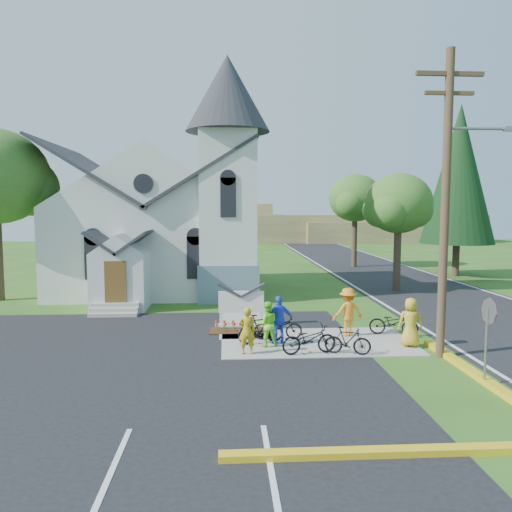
{
  "coord_description": "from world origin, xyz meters",
  "views": [
    {
      "loc": [
        -1.83,
        -17.37,
        4.94
      ],
      "look_at": [
        -0.47,
        5.0,
        2.8
      ],
      "focal_mm": 35.0,
      "sensor_mm": 36.0,
      "label": 1
    }
  ],
  "objects": [
    {
      "name": "road",
      "position": [
        10.0,
        15.0,
        0.01
      ],
      "size": [
        8.0,
        90.0,
        0.02
      ],
      "primitive_type": "cube",
      "color": "black",
      "rests_on": "ground"
    },
    {
      "name": "cyclist_1",
      "position": [
        -0.39,
        -0.03,
        0.86
      ],
      "size": [
        0.85,
        0.7,
        1.61
      ],
      "primitive_type": "imported",
      "rotation": [
        0.0,
        0.0,
        3.26
      ],
      "color": "#73E92B",
      "rests_on": "sidewalk"
    },
    {
      "name": "distant_hills",
      "position": [
        3.36,
        56.33,
        2.17
      ],
      "size": [
        61.0,
        10.0,
        5.6
      ],
      "color": "olive",
      "rests_on": "ground"
    },
    {
      "name": "utility_pole",
      "position": [
        5.36,
        -1.5,
        5.4
      ],
      "size": [
        3.45,
        0.28,
        10.0
      ],
      "color": "#4A3425",
      "rests_on": "ground"
    },
    {
      "name": "cyclist_0",
      "position": [
        -1.14,
        -0.94,
        0.85
      ],
      "size": [
        0.58,
        0.39,
        1.59
      ],
      "primitive_type": "imported",
      "rotation": [
        0.0,
        0.0,
        3.15
      ],
      "color": "#BB9A16",
      "rests_on": "sidewalk"
    },
    {
      "name": "stop_sign",
      "position": [
        5.43,
        -4.2,
        1.78
      ],
      "size": [
        0.11,
        0.76,
        2.48
      ],
      "color": "gray",
      "rests_on": "ground"
    },
    {
      "name": "cyclist_2",
      "position": [
        0.08,
        0.27,
        0.93
      ],
      "size": [
        1.1,
        0.67,
        1.76
      ],
      "primitive_type": "imported",
      "rotation": [
        0.0,
        0.0,
        3.39
      ],
      "color": "blue",
      "rests_on": "sidewalk"
    },
    {
      "name": "bike_0",
      "position": [
        0.96,
        -1.05,
        0.55
      ],
      "size": [
        1.99,
        1.01,
        1.0
      ],
      "primitive_type": "imported",
      "rotation": [
        0.0,
        0.0,
        1.76
      ],
      "color": "black",
      "rests_on": "sidewalk"
    },
    {
      "name": "bike_3",
      "position": [
        2.24,
        -1.2,
        0.51
      ],
      "size": [
        1.61,
        0.86,
        0.93
      ],
      "primitive_type": "imported",
      "rotation": [
        0.0,
        0.0,
        1.28
      ],
      "color": "black",
      "rests_on": "sidewalk"
    },
    {
      "name": "sidewalk",
      "position": [
        1.5,
        0.5,
        0.03
      ],
      "size": [
        7.0,
        4.0,
        0.05
      ],
      "primitive_type": "cube",
      "color": "gray",
      "rests_on": "ground"
    },
    {
      "name": "bike_2",
      "position": [
        0.1,
        0.86,
        0.53
      ],
      "size": [
        1.83,
        0.65,
        0.96
      ],
      "primitive_type": "imported",
      "rotation": [
        0.0,
        0.0,
        1.56
      ],
      "color": "black",
      "rests_on": "sidewalk"
    },
    {
      "name": "tree_road_near",
      "position": [
        8.5,
        12.0,
        5.21
      ],
      "size": [
        4.0,
        4.0,
        7.05
      ],
      "color": "#38271E",
      "rests_on": "ground"
    },
    {
      "name": "cyclist_4",
      "position": [
        4.7,
        -0.37,
        0.92
      ],
      "size": [
        0.96,
        0.73,
        1.75
      ],
      "primitive_type": "imported",
      "rotation": [
        0.0,
        0.0,
        2.92
      ],
      "color": "gold",
      "rests_on": "sidewalk"
    },
    {
      "name": "flower_bed",
      "position": [
        -1.2,
        2.3,
        0.04
      ],
      "size": [
        2.6,
        1.1,
        0.07
      ],
      "primitive_type": "cube",
      "color": "#3C2310",
      "rests_on": "ground"
    },
    {
      "name": "tree_road_mid",
      "position": [
        9.0,
        24.0,
        5.78
      ],
      "size": [
        4.4,
        4.4,
        7.8
      ],
      "color": "#38271E",
      "rests_on": "ground"
    },
    {
      "name": "bike_4",
      "position": [
        4.64,
        1.21,
        0.54
      ],
      "size": [
        1.96,
        1.23,
        0.97
      ],
      "primitive_type": "imported",
      "rotation": [
        0.0,
        0.0,
        1.23
      ],
      "color": "black",
      "rests_on": "sidewalk"
    },
    {
      "name": "church_sign",
      "position": [
        -1.2,
        3.2,
        1.03
      ],
      "size": [
        2.2,
        0.4,
        1.7
      ],
      "color": "gray",
      "rests_on": "ground"
    },
    {
      "name": "parking_lot",
      "position": [
        -7.0,
        -2.0,
        0.01
      ],
      "size": [
        20.0,
        16.0,
        0.02
      ],
      "primitive_type": "cube",
      "color": "black",
      "rests_on": "ground"
    },
    {
      "name": "church",
      "position": [
        -5.48,
        12.48,
        5.25
      ],
      "size": [
        12.35,
        12.0,
        13.0
      ],
      "color": "silver",
      "rests_on": "ground"
    },
    {
      "name": "cyclist_3",
      "position": [
        2.84,
        1.25,
        0.98
      ],
      "size": [
        1.3,
        0.89,
        1.86
      ],
      "primitive_type": "imported",
      "rotation": [
        0.0,
        0.0,
        3.32
      ],
      "color": "orange",
      "rests_on": "sidewalk"
    },
    {
      "name": "conifer",
      "position": [
        15.0,
        18.0,
        7.39
      ],
      "size": [
        5.2,
        5.2,
        12.4
      ],
      "color": "#38271E",
      "rests_on": "ground"
    },
    {
      "name": "bike_1",
      "position": [
        -0.57,
        0.36,
        0.59
      ],
      "size": [
        1.86,
        1.04,
        1.08
      ],
      "primitive_type": "imported",
      "rotation": [
        0.0,
        0.0,
        1.89
      ],
      "color": "black",
      "rests_on": "sidewalk"
    },
    {
      "name": "ground",
      "position": [
        0.0,
        0.0,
        0.0
      ],
      "size": [
        120.0,
        120.0,
        0.0
      ],
      "primitive_type": "plane",
      "color": "#2E5117",
      "rests_on": "ground"
    }
  ]
}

